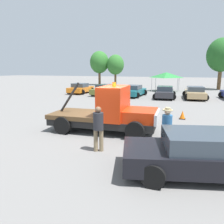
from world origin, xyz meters
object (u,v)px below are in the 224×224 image
object	(u,v)px
tow_truck	(109,113)
traffic_cone	(182,115)
person_near_truck	(167,126)
tree_left	(99,62)
parked_car_tan	(195,93)
tree_center	(115,65)
foreground_car	(207,154)
parked_car_teal	(134,91)
parked_car_olive	(106,90)
parked_car_orange	(81,88)
canopy_tent_green	(166,75)
tree_right	(222,55)
person_at_hood	(98,126)
parked_car_charcoal	(165,92)

from	to	relation	value
tow_truck	traffic_cone	bearing A→B (deg)	48.13
person_near_truck	tree_left	world-z (taller)	tree_left
parked_car_tan	tree_center	size ratio (longest dim) A/B	0.84
tow_truck	tree_center	world-z (taller)	tree_center
foreground_car	parked_car_teal	world-z (taller)	same
parked_car_teal	tree_left	size ratio (longest dim) A/B	0.71
tow_truck	parked_car_tan	size ratio (longest dim) A/B	1.14
parked_car_olive	parked_car_tan	xyz separation A→B (m)	(10.28, 0.30, 0.00)
parked_car_olive	parked_car_teal	size ratio (longest dim) A/B	1.02
parked_car_orange	tree_left	distance (m)	15.99
canopy_tent_green	tree_right	world-z (taller)	tree_right
parked_car_teal	person_at_hood	bearing A→B (deg)	-166.78
parked_car_charcoal	canopy_tent_green	xyz separation A→B (m)	(-0.79, 7.96, 1.68)
tree_left	parked_car_charcoal	bearing A→B (deg)	-47.72
parked_car_orange	tree_right	xyz separation A→B (m)	(17.82, 12.05, 4.60)
person_at_hood	canopy_tent_green	bearing A→B (deg)	-20.84
parked_car_teal	tree_center	world-z (taller)	tree_center
foreground_car	parked_car_orange	world-z (taller)	same
traffic_cone	tow_truck	bearing A→B (deg)	-128.43
person_near_truck	tree_center	world-z (taller)	tree_center
tow_truck	parked_car_tan	xyz separation A→B (m)	(4.26, 15.04, -0.33)
traffic_cone	tree_right	bearing A→B (deg)	79.21
tree_left	tree_right	size ratio (longest dim) A/B	0.85
person_at_hood	tree_center	distance (m)	35.37
canopy_tent_green	tow_truck	bearing A→B (deg)	-90.88
foreground_car	canopy_tent_green	world-z (taller)	canopy_tent_green
parked_car_teal	parked_car_tan	size ratio (longest dim) A/B	0.96
parked_car_orange	parked_car_tan	xyz separation A→B (m)	(14.21, -0.57, 0.00)
tree_left	person_near_truck	bearing A→B (deg)	-62.88
person_at_hood	tree_center	bearing A→B (deg)	-3.37
person_near_truck	person_at_hood	xyz separation A→B (m)	(-2.51, -0.76, -0.02)
parked_car_orange	traffic_cone	xyz separation A→B (m)	(13.37, -11.29, -0.39)
parked_car_tan	canopy_tent_green	size ratio (longest dim) A/B	1.39
parked_car_orange	person_near_truck	bearing A→B (deg)	-144.59
foreground_car	traffic_cone	world-z (taller)	foreground_car
parked_car_charcoal	traffic_cone	xyz separation A→B (m)	(2.30, -10.13, -0.39)
canopy_tent_green	tree_center	xyz separation A→B (m)	(-10.66, 8.43, 1.64)
tow_truck	foreground_car	world-z (taller)	tow_truck
tree_right	traffic_cone	distance (m)	24.28
person_at_hood	parked_car_tan	bearing A→B (deg)	-33.14
parked_car_orange	tree_left	xyz separation A→B (m)	(-3.70, 15.08, 3.82)
tree_left	person_at_hood	bearing A→B (deg)	-66.96
person_at_hood	foreground_car	bearing A→B (deg)	-121.15
parked_car_olive	tree_left	bearing A→B (deg)	35.46
person_near_truck	tree_right	xyz separation A→B (m)	(4.81, 29.59, 4.21)
person_near_truck	tree_right	bearing A→B (deg)	172.27
person_near_truck	parked_car_olive	distance (m)	18.98
traffic_cone	canopy_tent_green	bearing A→B (deg)	99.67
parked_car_olive	parked_car_teal	world-z (taller)	same
foreground_car	parked_car_olive	distance (m)	20.90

